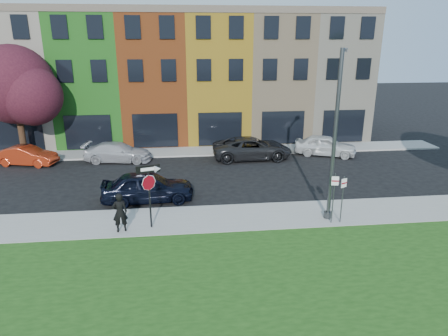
{
  "coord_description": "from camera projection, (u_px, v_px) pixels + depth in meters",
  "views": [
    {
      "loc": [
        -3.07,
        -14.26,
        8.27
      ],
      "look_at": [
        -1.04,
        4.0,
        2.27
      ],
      "focal_mm": 32.0,
      "sensor_mm": 36.0,
      "label": 1
    }
  ],
  "objects": [
    {
      "name": "ground",
      "position": [
        260.0,
        250.0,
        16.36
      ],
      "size": [
        120.0,
        120.0,
        0.0
      ],
      "primitive_type": "plane",
      "color": "black",
      "rests_on": "ground"
    },
    {
      "name": "sidewalk_near",
      "position": [
        288.0,
        215.0,
        19.39
      ],
      "size": [
        40.0,
        3.0,
        0.12
      ],
      "primitive_type": "cube",
      "color": "gray",
      "rests_on": "ground"
    },
    {
      "name": "sidewalk_far",
      "position": [
        182.0,
        152.0,
        30.2
      ],
      "size": [
        40.0,
        2.4,
        0.12
      ],
      "primitive_type": "cube",
      "color": "gray",
      "rests_on": "ground"
    },
    {
      "name": "rowhouse_block",
      "position": [
        185.0,
        78.0,
        34.57
      ],
      "size": [
        30.0,
        10.12,
        10.0
      ],
      "color": "beige",
      "rests_on": "ground"
    },
    {
      "name": "stop_sign",
      "position": [
        149.0,
        184.0,
        17.41
      ],
      "size": [
        1.02,
        0.34,
        2.94
      ],
      "rotation": [
        0.0,
        0.0,
        0.29
      ],
      "color": "black",
      "rests_on": "sidewalk_near"
    },
    {
      "name": "man",
      "position": [
        120.0,
        212.0,
        17.42
      ],
      "size": [
        0.84,
        0.72,
        1.8
      ],
      "primitive_type": "imported",
      "rotation": [
        0.0,
        0.0,
        3.37
      ],
      "color": "black",
      "rests_on": "sidewalk_near"
    },
    {
      "name": "sedan_near",
      "position": [
        148.0,
        187.0,
        21.0
      ],
      "size": [
        2.54,
        5.03,
        1.63
      ],
      "primitive_type": "imported",
      "rotation": [
        0.0,
        0.0,
        1.64
      ],
      "color": "black",
      "rests_on": "ground"
    },
    {
      "name": "parked_car_red",
      "position": [
        27.0,
        156.0,
        27.09
      ],
      "size": [
        3.14,
        4.59,
        1.31
      ],
      "primitive_type": "imported",
      "rotation": [
        0.0,
        0.0,
        1.34
      ],
      "color": "maroon",
      "rests_on": "ground"
    },
    {
      "name": "parked_car_silver",
      "position": [
        118.0,
        152.0,
        27.86
      ],
      "size": [
        2.93,
        5.06,
        1.35
      ],
      "primitive_type": "imported",
      "rotation": [
        0.0,
        0.0,
        1.46
      ],
      "color": "#ADACB1",
      "rests_on": "ground"
    },
    {
      "name": "parked_car_dark",
      "position": [
        252.0,
        148.0,
        28.47
      ],
      "size": [
        2.84,
        5.73,
        1.56
      ],
      "primitive_type": "imported",
      "rotation": [
        0.0,
        0.0,
        1.59
      ],
      "color": "black",
      "rests_on": "ground"
    },
    {
      "name": "parked_car_white",
      "position": [
        325.0,
        145.0,
        29.31
      ],
      "size": [
        4.89,
        5.66,
        1.5
      ],
      "primitive_type": "imported",
      "rotation": [
        0.0,
        0.0,
        1.18
      ],
      "color": "silver",
      "rests_on": "ground"
    },
    {
      "name": "street_lamp",
      "position": [
        335.0,
        137.0,
        17.98
      ],
      "size": [
        1.31,
        2.41,
        7.77
      ],
      "rotation": [
        0.0,
        0.0,
        -0.43
      ],
      "color": "#434547",
      "rests_on": "sidewalk_near"
    },
    {
      "name": "parking_sign_a",
      "position": [
        334.0,
        193.0,
        18.04
      ],
      "size": [
        0.32,
        0.11,
        2.4
      ],
      "rotation": [
        0.0,
        0.0,
        -0.2
      ],
      "color": "#434547",
      "rests_on": "sidewalk_near"
    },
    {
      "name": "parking_sign_b",
      "position": [
        343.0,
        194.0,
        18.11
      ],
      "size": [
        0.3,
        0.16,
        2.26
      ],
      "rotation": [
        0.0,
        0.0,
        0.41
      ],
      "color": "#434547",
      "rests_on": "sidewalk_near"
    },
    {
      "name": "tree_purple",
      "position": [
        16.0,
        87.0,
        27.31
      ],
      "size": [
        6.42,
        5.62,
        7.8
      ],
      "color": "black",
      "rests_on": "sidewalk_far"
    }
  ]
}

